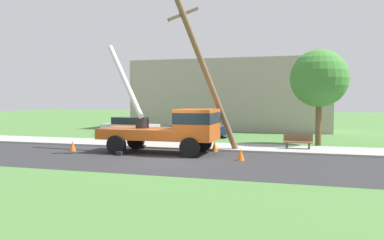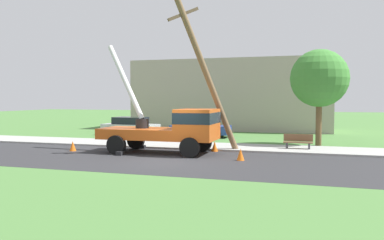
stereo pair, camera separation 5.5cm
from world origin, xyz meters
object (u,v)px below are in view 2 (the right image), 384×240
traffic_cone_curbside (215,146)px  roadside_tree_near (319,79)px  parked_sedan_blue (200,127)px  traffic_cone_behind (73,146)px  traffic_cone_ahead (241,155)px  leaning_utility_pole (206,73)px  park_bench (298,142)px  parked_sedan_silver (130,126)px  utility_truck (174,127)px

traffic_cone_curbside → roadside_tree_near: bearing=40.3°
traffic_cone_curbside → parked_sedan_blue: 8.30m
traffic_cone_behind → parked_sedan_blue: parked_sedan_blue is taller
traffic_cone_ahead → leaning_utility_pole: bearing=135.2°
traffic_cone_ahead → park_bench: size_ratio=0.35×
leaning_utility_pole → traffic_cone_behind: leaning_utility_pole is taller
traffic_cone_curbside → park_bench: size_ratio=0.35×
parked_sedan_blue → park_bench: bearing=-38.3°
traffic_cone_curbside → parked_sedan_blue: size_ratio=0.13×
traffic_cone_ahead → parked_sedan_silver: (-10.65, 10.27, 0.43)m
traffic_cone_behind → parked_sedan_silver: parked_sedan_silver is taller
traffic_cone_ahead → park_bench: bearing=62.5°
utility_truck → traffic_cone_ahead: bearing=-19.0°
traffic_cone_behind → traffic_cone_curbside: 7.80m
leaning_utility_pole → roadside_tree_near: bearing=40.8°
park_bench → utility_truck: bearing=-151.9°
parked_sedan_blue → park_bench: size_ratio=2.76×
leaning_utility_pole → traffic_cone_ahead: bearing=-44.8°
parked_sedan_blue → roadside_tree_near: 9.62m
roadside_tree_near → traffic_cone_behind: bearing=-152.5°
traffic_cone_behind → parked_sedan_silver: (-1.22, 9.70, 0.43)m
roadside_tree_near → leaning_utility_pole: bearing=-139.2°
parked_sedan_silver → park_bench: parked_sedan_silver is taller
parked_sedan_silver → traffic_cone_curbside: bearing=-40.9°
utility_truck → park_bench: utility_truck is taller
traffic_cone_curbside → park_bench: 4.73m
traffic_cone_behind → traffic_cone_curbside: size_ratio=1.00×
utility_truck → traffic_cone_ahead: (3.80, -1.31, -1.13)m
parked_sedan_blue → roadside_tree_near: (8.45, -3.12, 3.39)m
traffic_cone_curbside → utility_truck: bearing=-143.2°
roadside_tree_near → parked_sedan_silver: bearing=168.2°
traffic_cone_ahead → park_bench: park_bench is taller
leaning_utility_pole → traffic_cone_behind: (-7.12, -1.72, -3.98)m
leaning_utility_pole → park_bench: size_ratio=5.22×
utility_truck → parked_sedan_blue: (-1.15, 9.12, -0.70)m
traffic_cone_behind → traffic_cone_ahead: bearing=-3.5°
parked_sedan_blue → roadside_tree_near: size_ratio=0.75×
traffic_cone_behind → parked_sedan_silver: size_ratio=0.12×
traffic_cone_behind → parked_sedan_blue: 10.83m
utility_truck → traffic_cone_behind: 5.80m
parked_sedan_silver → parked_sedan_blue: size_ratio=1.03×
utility_truck → traffic_cone_behind: size_ratio=12.12×
utility_truck → roadside_tree_near: 9.82m
parked_sedan_blue → park_bench: parked_sedan_blue is taller
parked_sedan_blue → traffic_cone_ahead: bearing=-64.6°
parked_sedan_blue → parked_sedan_silver: bearing=-178.4°
traffic_cone_ahead → traffic_cone_behind: same height
traffic_cone_ahead → roadside_tree_near: roadside_tree_near is taller
utility_truck → parked_sedan_silver: 11.30m
park_bench → roadside_tree_near: (1.10, 2.69, 3.64)m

